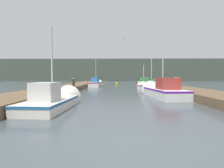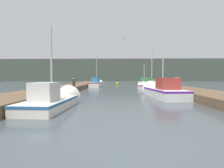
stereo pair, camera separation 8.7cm
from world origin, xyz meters
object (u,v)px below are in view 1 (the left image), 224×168
at_px(fishing_boat_0, 56,100).
at_px(fishing_boat_4, 96,84).
at_px(mooring_piling_2, 146,82).
at_px(fishing_boat_1, 161,91).
at_px(fishing_boat_3, 143,85).
at_px(seagull_lead, 123,39).
at_px(mooring_piling_0, 73,86).
at_px(fishing_boat_2, 150,87).
at_px(mooring_piling_1, 177,86).
at_px(channel_buoy, 117,84).

xyz_separation_m(fishing_boat_0, fishing_boat_4, (0.06, 17.35, 0.13)).
height_order(fishing_boat_4, mooring_piling_2, fishing_boat_4).
relative_size(fishing_boat_1, fishing_boat_3, 1.22).
distance_m(fishing_boat_0, mooring_piling_2, 18.84).
xyz_separation_m(fishing_boat_0, fishing_boat_1, (6.35, 4.59, 0.10)).
distance_m(fishing_boat_0, seagull_lead, 13.92).
distance_m(fishing_boat_3, seagull_lead, 6.39).
xyz_separation_m(fishing_boat_0, mooring_piling_0, (-0.86, 7.15, 0.33)).
xyz_separation_m(fishing_boat_2, fishing_boat_3, (-0.03, 4.38, -0.00)).
bearing_deg(fishing_boat_3, seagull_lead, -141.38).
xyz_separation_m(mooring_piling_2, seagull_lead, (-3.68, -5.11, 5.23)).
bearing_deg(mooring_piling_1, mooring_piling_0, 167.50).
relative_size(channel_buoy, seagull_lead, 2.24).
distance_m(fishing_boat_0, fishing_boat_2, 11.60).
distance_m(fishing_boat_4, mooring_piling_0, 10.24).
height_order(fishing_boat_1, fishing_boat_2, fishing_boat_2).
bearing_deg(mooring_piling_0, channel_buoy, 77.12).
height_order(fishing_boat_0, seagull_lead, seagull_lead).
height_order(fishing_boat_1, seagull_lead, seagull_lead).
height_order(fishing_boat_3, channel_buoy, fishing_boat_3).
xyz_separation_m(fishing_boat_4, mooring_piling_1, (7.66, -12.10, 0.26)).
bearing_deg(seagull_lead, fishing_boat_4, 167.24).
bearing_deg(mooring_piling_0, mooring_piling_1, -12.50).
height_order(fishing_boat_3, mooring_piling_1, fishing_boat_3).
bearing_deg(fishing_boat_0, fishing_boat_3, 67.47).
bearing_deg(fishing_boat_1, seagull_lead, 102.79).
bearing_deg(fishing_boat_1, mooring_piling_2, 79.13).
distance_m(fishing_boat_1, fishing_boat_3, 9.38).
relative_size(fishing_boat_0, mooring_piling_2, 3.46).
relative_size(fishing_boat_0, fishing_boat_1, 0.82).
height_order(mooring_piling_0, seagull_lead, seagull_lead).
xyz_separation_m(fishing_boat_0, mooring_piling_2, (7.48, 17.28, 0.34)).
xyz_separation_m(fishing_boat_1, fishing_boat_2, (0.19, 4.99, -0.03)).
distance_m(fishing_boat_2, mooring_piling_2, 7.76).
relative_size(fishing_boat_3, fishing_boat_4, 0.96).
bearing_deg(fishing_boat_2, mooring_piling_2, 77.11).
distance_m(fishing_boat_4, seagull_lead, 8.39).
xyz_separation_m(mooring_piling_2, channel_buoy, (-4.32, 7.45, -0.51)).
height_order(fishing_boat_2, fishing_boat_3, fishing_boat_2).
height_order(fishing_boat_2, channel_buoy, fishing_boat_2).
distance_m(channel_buoy, seagull_lead, 13.82).
relative_size(fishing_boat_2, channel_buoy, 5.30).
height_order(fishing_boat_2, seagull_lead, seagull_lead).
bearing_deg(fishing_boat_0, channel_buoy, 85.17).
xyz_separation_m(fishing_boat_4, seagull_lead, (3.74, -5.18, 5.44)).
bearing_deg(fishing_boat_2, fishing_boat_3, 84.46).
height_order(mooring_piling_0, channel_buoy, mooring_piling_0).
bearing_deg(seagull_lead, fishing_boat_1, -30.04).
relative_size(fishing_boat_0, mooring_piling_0, 3.51).
relative_size(mooring_piling_0, mooring_piling_1, 0.93).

